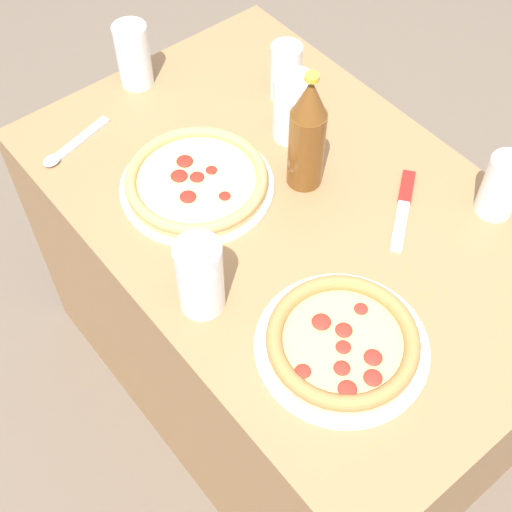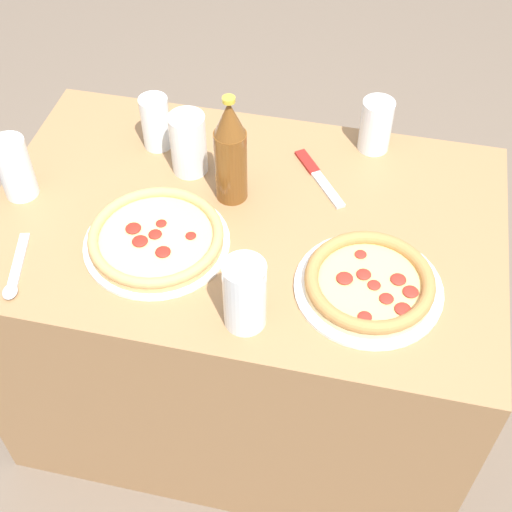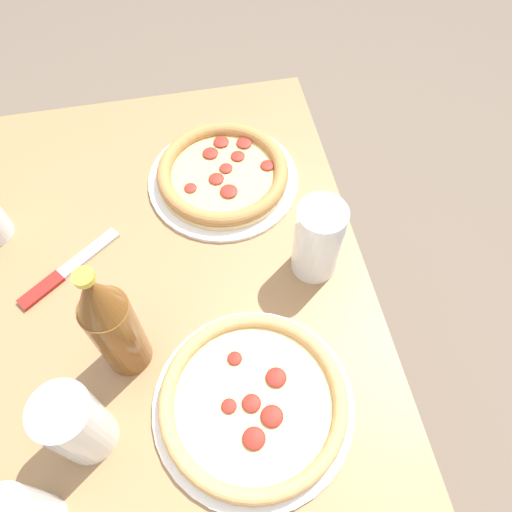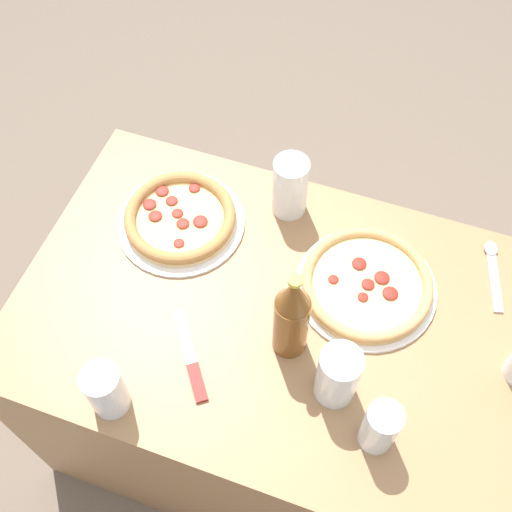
% 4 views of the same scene
% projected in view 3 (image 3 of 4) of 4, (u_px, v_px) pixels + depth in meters
% --- Properties ---
extents(ground_plane, '(8.00, 8.00, 0.00)m').
position_uv_depth(ground_plane, '(205.00, 425.00, 1.44)').
color(ground_plane, '#6B5B4C').
extents(table, '(1.12, 0.72, 0.72)m').
position_uv_depth(table, '(191.00, 388.00, 1.13)').
color(table, '#997047').
rests_on(table, ground_plane).
extents(pizza_salami, '(0.31, 0.31, 0.04)m').
position_uv_depth(pizza_salami, '(253.00, 402.00, 0.74)').
color(pizza_salami, white).
rests_on(pizza_salami, table).
extents(pizza_margherita, '(0.29, 0.29, 0.04)m').
position_uv_depth(pizza_margherita, '(223.00, 174.00, 0.97)').
color(pizza_margherita, white).
rests_on(pizza_margherita, table).
extents(glass_red_wine, '(0.08, 0.08, 0.16)m').
position_uv_depth(glass_red_wine, '(318.00, 242.00, 0.82)').
color(glass_red_wine, white).
rests_on(glass_red_wine, table).
extents(glass_water, '(0.08, 0.08, 0.15)m').
position_uv_depth(glass_water, '(77.00, 425.00, 0.68)').
color(glass_water, white).
rests_on(glass_water, table).
extents(beer_bottle, '(0.07, 0.07, 0.26)m').
position_uv_depth(beer_bottle, '(112.00, 324.00, 0.69)').
color(beer_bottle, brown).
rests_on(beer_bottle, table).
extents(knife, '(0.14, 0.18, 0.01)m').
position_uv_depth(knife, '(66.00, 271.00, 0.88)').
color(knife, maroon).
rests_on(knife, table).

